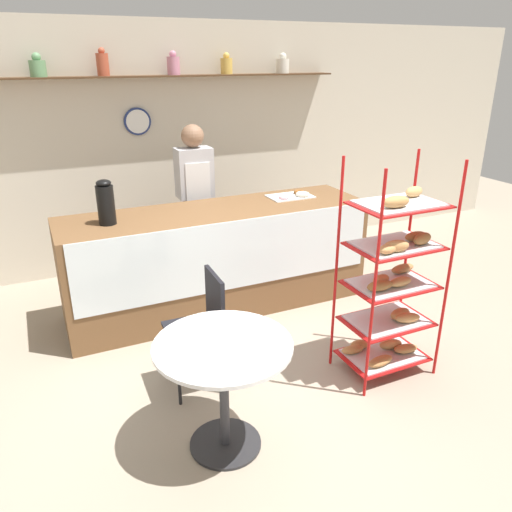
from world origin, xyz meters
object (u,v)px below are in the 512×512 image
at_px(person_worker, 195,197).
at_px(cafe_chair, 204,319).
at_px(coffee_carafe, 106,203).
at_px(cafe_table, 223,369).
at_px(donut_tray_counter, 294,195).
at_px(pastry_rack, 392,285).

relative_size(person_worker, cafe_chair, 1.89).
height_order(person_worker, coffee_carafe, person_worker).
bearing_deg(person_worker, cafe_chair, -107.18).
xyz_separation_m(cafe_table, donut_tray_counter, (1.52, 1.91, 0.44)).
bearing_deg(cafe_chair, pastry_rack, 74.68).
height_order(person_worker, donut_tray_counter, person_worker).
relative_size(pastry_rack, person_worker, 0.99).
bearing_deg(cafe_chair, person_worker, 164.64).
xyz_separation_m(pastry_rack, person_worker, (-0.77, 2.25, 0.21)).
xyz_separation_m(person_worker, cafe_table, (-0.67, -2.50, -0.37)).
bearing_deg(coffee_carafe, pastry_rack, -41.27).
relative_size(cafe_table, cafe_chair, 0.93).
height_order(coffee_carafe, donut_tray_counter, coffee_carafe).
xyz_separation_m(coffee_carafe, donut_tray_counter, (1.85, 0.10, -0.17)).
xyz_separation_m(cafe_table, coffee_carafe, (-0.33, 1.81, 0.61)).
relative_size(pastry_rack, donut_tray_counter, 3.82).
height_order(pastry_rack, person_worker, person_worker).
bearing_deg(cafe_table, cafe_chair, 81.01).
height_order(person_worker, cafe_table, person_worker).
bearing_deg(person_worker, cafe_table, -105.06).
distance_m(person_worker, donut_tray_counter, 1.04).
distance_m(person_worker, cafe_table, 2.61).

